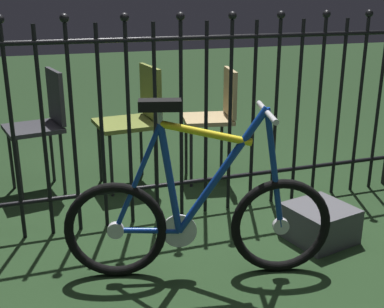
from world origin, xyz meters
TOP-DOWN VIEW (x-y plane):
  - ground_plane at (0.00, 0.00)m, footprint 20.00×20.00m
  - iron_fence at (-0.04, 0.56)m, footprint 3.37×0.07m
  - bicycle at (-0.14, -0.14)m, footprint 1.32×0.49m
  - chair_tan at (0.45, 1.11)m, footprint 0.43×0.42m
  - chair_charcoal at (-0.81, 1.30)m, footprint 0.44×0.44m
  - chair_olive at (-0.15, 1.21)m, footprint 0.46×0.45m
  - display_crate at (0.66, -0.03)m, footprint 0.41×0.41m

SIDE VIEW (x-z plane):
  - ground_plane at x=0.00m, z-range 0.00..0.00m
  - display_crate at x=0.66m, z-range 0.00..0.21m
  - bicycle at x=-0.14m, z-range -0.14..0.78m
  - chair_tan at x=0.45m, z-range 0.11..0.97m
  - chair_charcoal at x=-0.81m, z-range 0.10..0.98m
  - chair_olive at x=-0.15m, z-range 0.10..0.99m
  - iron_fence at x=-0.04m, z-range 0.00..1.36m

